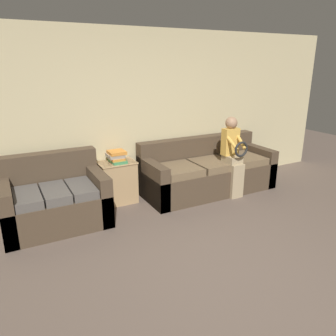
# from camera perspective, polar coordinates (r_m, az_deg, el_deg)

# --- Properties ---
(ground_plane) EXTENTS (14.00, 14.00, 0.00)m
(ground_plane) POSITION_cam_1_polar(r_m,az_deg,el_deg) (3.39, 12.70, -19.86)
(ground_plane) COLOR brown
(wall_back) EXTENTS (7.84, 0.06, 2.55)m
(wall_back) POSITION_cam_1_polar(r_m,az_deg,el_deg) (5.12, -6.55, 9.05)
(wall_back) COLOR #C6B789
(wall_back) RESTS_ON ground_plane
(couch_main) EXTENTS (2.20, 0.87, 0.86)m
(couch_main) POSITION_cam_1_polar(r_m,az_deg,el_deg) (5.47, 6.83, -0.72)
(couch_main) COLOR #473828
(couch_main) RESTS_ON ground_plane
(couch_side) EXTENTS (1.30, 0.89, 0.91)m
(couch_side) POSITION_cam_1_polar(r_m,az_deg,el_deg) (4.56, -19.16, -5.41)
(couch_side) COLOR #473828
(couch_side) RESTS_ON ground_plane
(child_left_seated) EXTENTS (0.26, 0.38, 1.26)m
(child_left_seated) POSITION_cam_1_polar(r_m,az_deg,el_deg) (5.22, 11.27, 2.65)
(child_left_seated) COLOR tan
(child_left_seated) RESTS_ON ground_plane
(side_shelf) EXTENTS (0.55, 0.39, 0.64)m
(side_shelf) POSITION_cam_1_polar(r_m,az_deg,el_deg) (5.02, -8.76, -2.39)
(side_shelf) COLOR tan
(side_shelf) RESTS_ON ground_plane
(book_stack) EXTENTS (0.26, 0.30, 0.17)m
(book_stack) POSITION_cam_1_polar(r_m,az_deg,el_deg) (4.90, -8.97, 1.99)
(book_stack) COLOR #3D8451
(book_stack) RESTS_ON side_shelf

